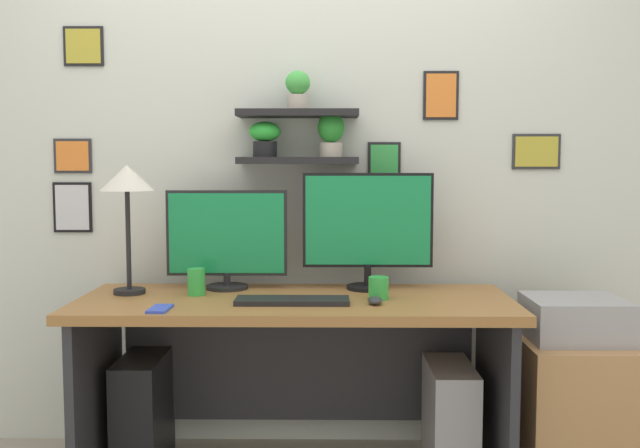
{
  "coord_description": "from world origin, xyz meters",
  "views": [
    {
      "loc": [
        0.13,
        -2.85,
        1.29
      ],
      "look_at": [
        0.1,
        0.05,
        1.04
      ],
      "focal_mm": 40.38,
      "sensor_mm": 36.0,
      "label": 1
    }
  ],
  "objects_px": {
    "desk_lamp": "(127,187)",
    "coffee_mug": "(379,288)",
    "drawer_cabinet": "(572,409)",
    "cell_phone": "(160,309)",
    "printer": "(575,319)",
    "monitor_right": "(368,226)",
    "computer_tower_left": "(143,412)",
    "desk": "(296,345)",
    "water_cup": "(196,282)",
    "computer_tower_right": "(450,422)",
    "computer_mouse": "(375,300)",
    "keyboard": "(292,301)",
    "monitor_left": "(227,238)"
  },
  "relations": [
    {
      "from": "desk_lamp",
      "to": "drawer_cabinet",
      "type": "height_order",
      "value": "desk_lamp"
    },
    {
      "from": "cell_phone",
      "to": "drawer_cabinet",
      "type": "relative_size",
      "value": 0.24
    },
    {
      "from": "monitor_right",
      "to": "keyboard",
      "type": "relative_size",
      "value": 1.26
    },
    {
      "from": "desk",
      "to": "coffee_mug",
      "type": "distance_m",
      "value": 0.42
    },
    {
      "from": "computer_mouse",
      "to": "desk_lamp",
      "type": "distance_m",
      "value": 1.11
    },
    {
      "from": "computer_mouse",
      "to": "cell_phone",
      "type": "relative_size",
      "value": 0.64
    },
    {
      "from": "cell_phone",
      "to": "computer_tower_right",
      "type": "relative_size",
      "value": 0.3
    },
    {
      "from": "desk_lamp",
      "to": "coffee_mug",
      "type": "bearing_deg",
      "value": -6.15
    },
    {
      "from": "water_cup",
      "to": "computer_tower_right",
      "type": "height_order",
      "value": "water_cup"
    },
    {
      "from": "coffee_mug",
      "to": "computer_tower_right",
      "type": "xyz_separation_m",
      "value": [
        0.3,
        0.04,
        -0.56
      ]
    },
    {
      "from": "desk_lamp",
      "to": "monitor_left",
      "type": "bearing_deg",
      "value": 18.04
    },
    {
      "from": "drawer_cabinet",
      "to": "computer_tower_left",
      "type": "xyz_separation_m",
      "value": [
        -1.78,
        0.08,
        -0.05
      ]
    },
    {
      "from": "drawer_cabinet",
      "to": "computer_tower_right",
      "type": "relative_size",
      "value": 1.23
    },
    {
      "from": "computer_mouse",
      "to": "coffee_mug",
      "type": "relative_size",
      "value": 1.0
    },
    {
      "from": "desk",
      "to": "coffee_mug",
      "type": "xyz_separation_m",
      "value": [
        0.33,
        -0.08,
        0.25
      ]
    },
    {
      "from": "monitor_right",
      "to": "cell_phone",
      "type": "height_order",
      "value": "monitor_right"
    },
    {
      "from": "computer_mouse",
      "to": "cell_phone",
      "type": "bearing_deg",
      "value": -171.62
    },
    {
      "from": "computer_tower_left",
      "to": "desk_lamp",
      "type": "bearing_deg",
      "value": -155.65
    },
    {
      "from": "desk_lamp",
      "to": "water_cup",
      "type": "distance_m",
      "value": 0.48
    },
    {
      "from": "coffee_mug",
      "to": "printer",
      "type": "relative_size",
      "value": 0.24
    },
    {
      "from": "keyboard",
      "to": "drawer_cabinet",
      "type": "distance_m",
      "value": 1.24
    },
    {
      "from": "monitor_left",
      "to": "computer_tower_left",
      "type": "distance_m",
      "value": 0.82
    },
    {
      "from": "computer_mouse",
      "to": "printer",
      "type": "distance_m",
      "value": 0.84
    },
    {
      "from": "desk_lamp",
      "to": "monitor_right",
      "type": "bearing_deg",
      "value": 7.27
    },
    {
      "from": "keyboard",
      "to": "cell_phone",
      "type": "relative_size",
      "value": 3.14
    },
    {
      "from": "keyboard",
      "to": "computer_mouse",
      "type": "xyz_separation_m",
      "value": [
        0.32,
        -0.02,
        0.01
      ]
    },
    {
      "from": "monitor_right",
      "to": "computer_tower_left",
      "type": "relative_size",
      "value": 1.17
    },
    {
      "from": "monitor_left",
      "to": "printer",
      "type": "distance_m",
      "value": 1.48
    },
    {
      "from": "desk",
      "to": "computer_mouse",
      "type": "height_order",
      "value": "computer_mouse"
    },
    {
      "from": "water_cup",
      "to": "monitor_right",
      "type": "bearing_deg",
      "value": 12.45
    },
    {
      "from": "desk_lamp",
      "to": "computer_tower_left",
      "type": "bearing_deg",
      "value": 24.35
    },
    {
      "from": "computer_mouse",
      "to": "computer_tower_right",
      "type": "bearing_deg",
      "value": 24.17
    },
    {
      "from": "desk",
      "to": "desk_lamp",
      "type": "xyz_separation_m",
      "value": [
        -0.69,
        0.03,
        0.65
      ]
    },
    {
      "from": "printer",
      "to": "monitor_left",
      "type": "bearing_deg",
      "value": 172.49
    },
    {
      "from": "water_cup",
      "to": "computer_tower_right",
      "type": "bearing_deg",
      "value": -2.19
    },
    {
      "from": "coffee_mug",
      "to": "computer_tower_left",
      "type": "height_order",
      "value": "coffee_mug"
    },
    {
      "from": "monitor_left",
      "to": "monitor_right",
      "type": "xyz_separation_m",
      "value": [
        0.6,
        0.0,
        0.05
      ]
    },
    {
      "from": "computer_tower_left",
      "to": "computer_tower_right",
      "type": "relative_size",
      "value": 1.01
    },
    {
      "from": "printer",
      "to": "computer_tower_left",
      "type": "bearing_deg",
      "value": 177.4
    },
    {
      "from": "drawer_cabinet",
      "to": "cell_phone",
      "type": "bearing_deg",
      "value": -170.59
    },
    {
      "from": "cell_phone",
      "to": "water_cup",
      "type": "height_order",
      "value": "water_cup"
    },
    {
      "from": "keyboard",
      "to": "monitor_right",
      "type": "bearing_deg",
      "value": 46.35
    },
    {
      "from": "computer_tower_left",
      "to": "keyboard",
      "type": "bearing_deg",
      "value": -18.37
    },
    {
      "from": "drawer_cabinet",
      "to": "computer_tower_left",
      "type": "relative_size",
      "value": 1.21
    },
    {
      "from": "monitor_left",
      "to": "computer_mouse",
      "type": "bearing_deg",
      "value": -28.87
    },
    {
      "from": "computer_tower_right",
      "to": "computer_tower_left",
      "type": "bearing_deg",
      "value": 176.06
    },
    {
      "from": "desk",
      "to": "desk_lamp",
      "type": "relative_size",
      "value": 3.26
    },
    {
      "from": "computer_mouse",
      "to": "drawer_cabinet",
      "type": "height_order",
      "value": "computer_mouse"
    },
    {
      "from": "monitor_right",
      "to": "drawer_cabinet",
      "type": "height_order",
      "value": "monitor_right"
    },
    {
      "from": "monitor_left",
      "to": "desk_lamp",
      "type": "distance_m",
      "value": 0.47
    }
  ]
}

